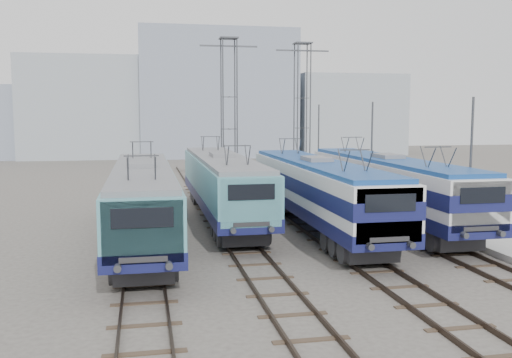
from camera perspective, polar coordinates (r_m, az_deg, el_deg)
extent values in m
plane|color=#514C47|center=(24.26, 5.19, -8.31)|extent=(160.00, 160.00, 0.00)
cube|color=#9E9E99|center=(35.37, 17.51, -3.62)|extent=(4.00, 70.00, 0.30)
cube|color=#131748|center=(27.80, -11.23, -3.55)|extent=(2.88, 18.19, 0.61)
cube|color=teal|center=(27.62, -11.28, -1.07)|extent=(2.83, 18.19, 1.82)
cube|color=teal|center=(19.02, -11.26, -5.07)|extent=(2.60, 0.71, 2.06)
cube|color=slate|center=(27.51, -11.33, 1.01)|extent=(2.60, 17.47, 0.20)
cube|color=#262628|center=(22.04, -11.16, -8.24)|extent=(2.12, 3.64, 0.68)
cube|color=#262628|center=(33.91, -11.21, -3.03)|extent=(2.12, 3.64, 0.68)
cube|color=#131748|center=(33.15, -3.43, -1.79)|extent=(2.91, 18.41, 0.61)
cube|color=teal|center=(32.99, -3.45, 0.32)|extent=(2.86, 18.41, 1.84)
cube|color=teal|center=(24.35, -0.62, -2.33)|extent=(2.64, 0.72, 2.09)
cube|color=slate|center=(32.90, -3.46, 2.10)|extent=(2.64, 17.68, 0.20)
cube|color=#262628|center=(27.30, -1.66, -5.22)|extent=(2.15, 3.68, 0.69)
cube|color=#262628|center=(39.29, -4.65, -1.61)|extent=(2.15, 3.68, 0.69)
cube|color=#131748|center=(30.37, 6.02, -2.59)|extent=(2.91, 18.36, 0.61)
cube|color=silver|center=(30.20, 6.05, -0.29)|extent=(2.86, 18.36, 1.84)
cube|color=#131748|center=(30.21, 6.05, -0.39)|extent=(2.90, 18.38, 0.71)
cube|color=silver|center=(22.05, 12.87, -3.45)|extent=(2.63, 0.71, 2.08)
cube|color=navy|center=(30.10, 6.07, 1.63)|extent=(2.63, 17.63, 0.20)
cube|color=#262628|center=(24.85, 10.21, -6.51)|extent=(2.14, 3.67, 0.69)
cube|color=#262628|center=(36.31, 3.15, -2.28)|extent=(2.14, 3.67, 0.69)
cube|color=#131748|center=(33.01, 12.92, -1.98)|extent=(2.91, 18.39, 0.61)
cube|color=silver|center=(32.85, 12.97, 0.13)|extent=(2.86, 18.39, 1.84)
cube|color=#131748|center=(32.86, 12.97, 0.05)|extent=(2.90, 18.41, 0.71)
cube|color=silver|center=(25.15, 21.22, -2.50)|extent=(2.63, 0.71, 2.08)
cube|color=navy|center=(32.76, 13.02, 1.91)|extent=(2.63, 17.65, 0.20)
cube|color=#262628|center=(27.75, 18.07, -5.36)|extent=(2.14, 3.68, 0.69)
cube|color=#262628|center=(38.73, 9.19, -1.79)|extent=(2.14, 3.68, 0.69)
cylinder|color=#3F4247|center=(44.36, -3.31, 6.28)|extent=(0.10, 0.10, 12.00)
cylinder|color=#3F4247|center=(44.52, -1.90, 6.29)|extent=(0.10, 0.10, 12.00)
cylinder|color=#3F4247|center=(45.45, -3.50, 6.29)|extent=(0.10, 0.10, 12.00)
cylinder|color=#3F4247|center=(45.61, -2.12, 6.29)|extent=(0.10, 0.10, 12.00)
cube|color=#3F4247|center=(45.28, -2.75, 13.14)|extent=(4.50, 0.12, 0.12)
cylinder|color=#3F4247|center=(47.64, 4.17, 6.29)|extent=(0.10, 0.10, 12.00)
cylinder|color=#3F4247|center=(47.94, 5.44, 6.28)|extent=(0.10, 0.10, 12.00)
cylinder|color=#3F4247|center=(48.70, 3.82, 6.30)|extent=(0.10, 0.10, 12.00)
cylinder|color=#3F4247|center=(48.99, 5.07, 6.29)|extent=(0.10, 0.10, 12.00)
cube|color=#3F4247|center=(48.59, 4.69, 12.67)|extent=(4.50, 0.12, 0.12)
cylinder|color=#3F4247|center=(28.99, 20.65, 0.77)|extent=(0.12, 0.12, 7.00)
cylinder|color=#3F4247|center=(39.64, 11.48, 2.51)|extent=(0.12, 0.12, 7.00)
cylinder|color=#3F4247|center=(50.90, 6.26, 3.47)|extent=(0.12, 0.12, 7.00)
cube|color=#949EA6|center=(84.80, -16.30, 6.84)|extent=(18.00, 12.00, 14.00)
cube|color=gray|center=(85.20, -4.07, 8.43)|extent=(22.00, 14.00, 18.00)
cube|color=#949EA6|center=(89.88, 8.78, 6.36)|extent=(16.00, 12.00, 12.00)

